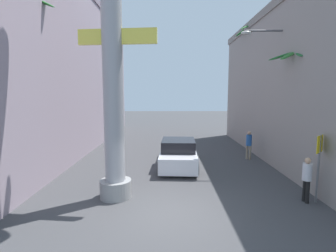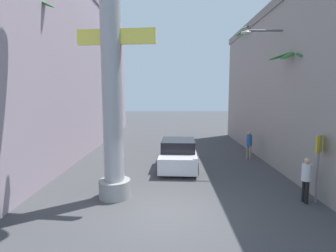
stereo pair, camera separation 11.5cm
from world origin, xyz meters
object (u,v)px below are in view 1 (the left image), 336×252
at_px(palm_tree_near_left, 31,75).
at_px(palm_tree_mid_right, 253,73).
at_px(car_lead, 178,154).
at_px(pedestrian_by_sign, 307,176).
at_px(street_lamp, 275,86).
at_px(palm_tree_near_right, 297,98).
at_px(crossing_sign, 318,158).
at_px(neon_sign_pole, 112,53).
at_px(pedestrian_curb_left, 37,166).
at_px(pedestrian_mid_right, 249,143).

relative_size(palm_tree_near_left, palm_tree_mid_right, 0.90).
relative_size(car_lead, pedestrian_by_sign, 3.01).
bearing_deg(street_lamp, palm_tree_near_left, -171.66).
relative_size(car_lead, palm_tree_near_right, 0.83).
distance_m(crossing_sign, car_lead, 7.20).
relative_size(crossing_sign, palm_tree_near_left, 0.30).
height_order(neon_sign_pole, crossing_sign, neon_sign_pole).
distance_m(neon_sign_pole, crossing_sign, 8.60).
bearing_deg(palm_tree_mid_right, street_lamp, -97.70).
bearing_deg(pedestrian_curb_left, palm_tree_near_left, 119.15).
relative_size(neon_sign_pole, palm_tree_mid_right, 1.26).
relative_size(neon_sign_pole, street_lamp, 1.60).
bearing_deg(palm_tree_mid_right, pedestrian_by_sign, -96.94).
height_order(palm_tree_near_left, palm_tree_mid_right, palm_tree_mid_right).
distance_m(street_lamp, palm_tree_near_right, 1.38).
xyz_separation_m(car_lead, pedestrian_mid_right, (4.46, 1.52, 0.33)).
height_order(car_lead, pedestrian_curb_left, pedestrian_curb_left).
relative_size(street_lamp, palm_tree_near_right, 1.19).
distance_m(neon_sign_pole, pedestrian_by_sign, 8.61).
xyz_separation_m(pedestrian_curb_left, pedestrian_by_sign, (10.84, -1.54, 0.02)).
relative_size(neon_sign_pole, car_lead, 2.31).
bearing_deg(crossing_sign, palm_tree_near_right, 77.78).
bearing_deg(palm_tree_near_right, palm_tree_mid_right, 88.47).
bearing_deg(pedestrian_by_sign, street_lamp, 84.17).
bearing_deg(palm_tree_near_left, street_lamp, 8.34).
xyz_separation_m(car_lead, pedestrian_by_sign, (4.62, -5.06, 0.30)).
bearing_deg(car_lead, pedestrian_mid_right, 18.79).
bearing_deg(pedestrian_mid_right, crossing_sign, -85.30).
height_order(palm_tree_near_right, palm_tree_mid_right, palm_tree_mid_right).
bearing_deg(palm_tree_near_left, palm_tree_mid_right, 32.60).
xyz_separation_m(neon_sign_pole, palm_tree_near_left, (-4.20, 2.19, -0.68)).
xyz_separation_m(neon_sign_pole, palm_tree_near_right, (8.38, 2.89, -1.73)).
xyz_separation_m(car_lead, palm_tree_mid_right, (5.94, 5.77, 4.97)).
relative_size(crossing_sign, pedestrian_mid_right, 1.47).
relative_size(palm_tree_mid_right, pedestrian_by_sign, 5.50).
bearing_deg(street_lamp, pedestrian_curb_left, -165.77).
xyz_separation_m(street_lamp, pedestrian_by_sign, (-0.45, -4.40, -3.45)).
xyz_separation_m(palm_tree_mid_right, pedestrian_by_sign, (-1.32, -10.83, -4.67)).
distance_m(pedestrian_curb_left, pedestrian_mid_right, 11.81).
distance_m(pedestrian_curb_left, pedestrian_by_sign, 10.95).
distance_m(car_lead, palm_tree_near_left, 8.39).
height_order(palm_tree_mid_right, pedestrian_curb_left, palm_tree_mid_right).
distance_m(crossing_sign, palm_tree_near_right, 4.08).
distance_m(palm_tree_near_left, pedestrian_mid_right, 12.58).
bearing_deg(car_lead, palm_tree_near_right, -16.55).
height_order(street_lamp, palm_tree_near_right, street_lamp).
xyz_separation_m(crossing_sign, palm_tree_near_right, (0.73, 3.38, 2.16)).
bearing_deg(palm_tree_near_left, palm_tree_near_right, 3.19).
relative_size(palm_tree_near_left, pedestrian_by_sign, 4.95).
relative_size(palm_tree_near_left, pedestrian_curb_left, 5.09).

